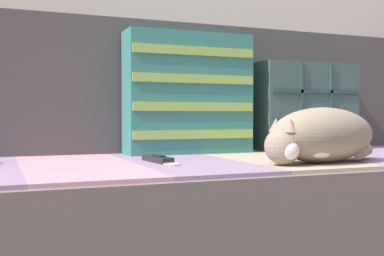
{
  "coord_description": "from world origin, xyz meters",
  "views": [
    {
      "loc": [
        -0.68,
        -1.29,
        0.56
      ],
      "look_at": [
        -0.14,
        0.04,
        0.53
      ],
      "focal_mm": 45.0,
      "sensor_mm": 36.0,
      "label": 1
    }
  ],
  "objects_px": {
    "throw_pillow_striped": "(188,94)",
    "sleeping_cat": "(320,136)",
    "game_remote_near": "(158,159)",
    "couch": "(221,224)",
    "throw_pillow_quilted": "(307,106)"
  },
  "relations": [
    {
      "from": "throw_pillow_quilted",
      "to": "game_remote_near",
      "type": "xyz_separation_m",
      "value": [
        -0.73,
        -0.29,
        -0.17
      ]
    },
    {
      "from": "sleeping_cat",
      "to": "game_remote_near",
      "type": "distance_m",
      "value": 0.48
    },
    {
      "from": "throw_pillow_striped",
      "to": "game_remote_near",
      "type": "relative_size",
      "value": 2.23
    },
    {
      "from": "couch",
      "to": "throw_pillow_quilted",
      "type": "xyz_separation_m",
      "value": [
        0.49,
        0.22,
        0.39
      ]
    },
    {
      "from": "couch",
      "to": "game_remote_near",
      "type": "bearing_deg",
      "value": -164.33
    },
    {
      "from": "throw_pillow_quilted",
      "to": "throw_pillow_striped",
      "type": "relative_size",
      "value": 0.91
    },
    {
      "from": "game_remote_near",
      "to": "throw_pillow_quilted",
      "type": "bearing_deg",
      "value": 21.67
    },
    {
      "from": "throw_pillow_striped",
      "to": "sleeping_cat",
      "type": "distance_m",
      "value": 0.55
    },
    {
      "from": "game_remote_near",
      "to": "sleeping_cat",
      "type": "bearing_deg",
      "value": -24.05
    },
    {
      "from": "sleeping_cat",
      "to": "game_remote_near",
      "type": "height_order",
      "value": "sleeping_cat"
    },
    {
      "from": "couch",
      "to": "game_remote_near",
      "type": "height_order",
      "value": "game_remote_near"
    },
    {
      "from": "sleeping_cat",
      "to": "throw_pillow_striped",
      "type": "bearing_deg",
      "value": 114.67
    },
    {
      "from": "throw_pillow_striped",
      "to": "sleeping_cat",
      "type": "bearing_deg",
      "value": -65.33
    },
    {
      "from": "couch",
      "to": "throw_pillow_quilted",
      "type": "relative_size",
      "value": 4.67
    },
    {
      "from": "throw_pillow_quilted",
      "to": "sleeping_cat",
      "type": "xyz_separation_m",
      "value": [
        -0.3,
        -0.48,
        -0.1
      ]
    }
  ]
}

